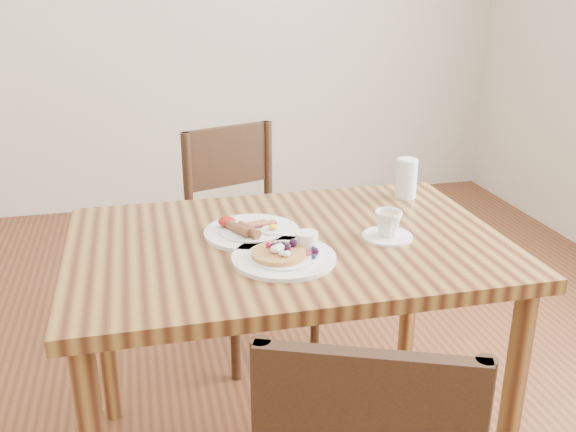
% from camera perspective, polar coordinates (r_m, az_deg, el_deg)
% --- Properties ---
extents(dining_table, '(1.20, 0.80, 0.75)m').
position_cam_1_polar(dining_table, '(1.82, 0.00, -4.97)').
color(dining_table, olive).
rests_on(dining_table, ground).
extents(chair_far, '(0.53, 0.53, 0.88)m').
position_cam_1_polar(chair_far, '(2.55, -3.81, -1.16)').
color(chair_far, '#371E14').
rests_on(chair_far, ground).
extents(pancake_plate, '(0.27, 0.27, 0.06)m').
position_cam_1_polar(pancake_plate, '(1.65, -0.23, -3.44)').
color(pancake_plate, white).
rests_on(pancake_plate, dining_table).
extents(breakfast_plate, '(0.27, 0.27, 0.04)m').
position_cam_1_polar(breakfast_plate, '(1.81, -3.36, -1.33)').
color(breakfast_plate, white).
rests_on(breakfast_plate, dining_table).
extents(teacup_saucer, '(0.14, 0.14, 0.08)m').
position_cam_1_polar(teacup_saucer, '(1.80, 8.86, -0.93)').
color(teacup_saucer, white).
rests_on(teacup_saucer, dining_table).
extents(water_glass, '(0.07, 0.07, 0.13)m').
position_cam_1_polar(water_glass, '(2.13, 10.46, 3.29)').
color(water_glass, silver).
rests_on(water_glass, dining_table).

